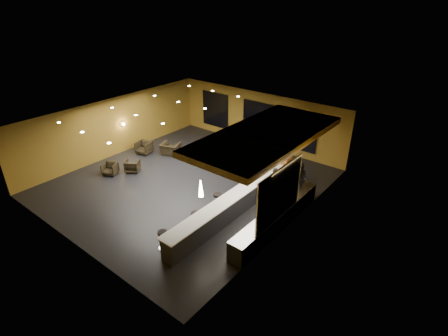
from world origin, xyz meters
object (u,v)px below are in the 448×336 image
Objects in this scene: pendant_0 at (201,188)px; bar_stool_3 at (240,184)px; bar_counter at (232,206)px; bar_stool_2 at (218,200)px; staff_a at (275,184)px; pendant_1 at (239,165)px; prep_counter at (276,219)px; bar_stool_1 at (195,218)px; bar_stool_0 at (163,238)px; armchair_a at (110,169)px; column at (286,148)px; staff_c at (294,187)px; staff_b at (300,179)px; armchair_b at (132,166)px; pendant_2 at (270,147)px; armchair_d at (170,149)px; bar_stool_4 at (258,173)px; armchair_c at (144,147)px.

pendant_0 is 0.87× the size of bar_stool_3.
bar_stool_2 is at bearing 178.79° from bar_counter.
pendant_1 is at bearing -123.19° from staff_a.
bar_counter is 2.06m from prep_counter.
bar_stool_1 is 1.64m from bar_stool_2.
staff_a is at bearing 76.38° from bar_stool_0.
armchair_a is at bearing 175.01° from bar_stool_1.
column reaches higher than bar_stool_0.
staff_c is (1.60, 4.72, -1.53)m from pendant_0.
staff_c is at bearing 54.27° from pendant_1.
prep_counter is 1.71× the size of column.
staff_b is 2.97m from bar_stool_3.
staff_a reaches higher than armchair_a.
column reaches higher than armchair_b.
column is 1.71m from pendant_2.
bar_stool_0 is (-0.76, -3.45, 0.02)m from bar_counter.
bar_counter reaches higher than armchair_a.
armchair_b is at bearing -176.23° from staff_a.
pendant_2 is 0.97× the size of bar_stool_1.
staff_b is at bearing 164.28° from armchair_d.
bar_counter is 2.29× the size of column.
pendant_2 reaches higher than bar_stool_2.
prep_counter is at bearing 51.34° from pendant_0.
prep_counter is at bearing -51.34° from pendant_2.
bar_stool_3 is at bearing 124.50° from pendant_1.
pendant_0 is 8.00m from armchair_a.
pendant_2 reaches higher than staff_b.
column is at bearing 173.50° from armchair_d.
staff_c reaches higher than bar_stool_4.
staff_b reaches higher than bar_stool_0.
bar_counter is 11.43× the size of pendant_2.
bar_counter is at bearing -119.60° from staff_a.
bar_stool_1 is (-0.73, 0.38, -1.89)m from pendant_0.
bar_counter is 11.43× the size of pendant_1.
staff_b is 4.25m from bar_stool_2.
pendant_1 is 0.97× the size of bar_stool_1.
armchair_d is 1.36× the size of bar_stool_2.
bar_stool_2 is (-2.85, -0.48, 0.09)m from prep_counter.
bar_stool_3 reaches higher than armchair_d.
staff_c is 2.27× the size of bar_stool_1.
staff_b is at bearing 112.22° from staff_c.
pendant_0 reaches higher than armchair_a.
armchair_b is at bearing -176.70° from prep_counter.
bar_stool_4 is at bearing -1.91° from armchair_c.
pendant_1 is 8.08m from armchair_a.
bar_stool_4 reaches higher than armchair_d.
armchair_c is at bearing 175.75° from staff_b.
bar_stool_4 is at bearing 91.13° from bar_stool_2.
staff_a is 6.12m from bar_stool_0.
staff_b reaches higher than staff_a.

